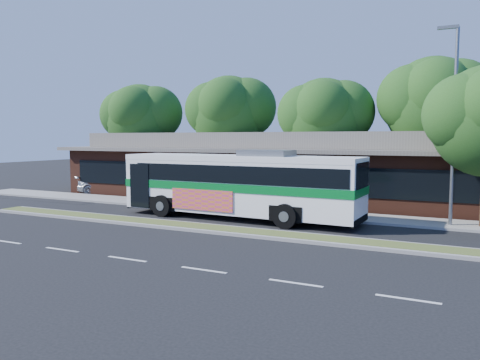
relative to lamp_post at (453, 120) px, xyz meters
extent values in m
plane|color=black|center=(-9.56, -6.00, -4.90)|extent=(120.00, 120.00, 0.00)
cube|color=#465D27|center=(-9.56, -5.40, -4.83)|extent=(26.00, 1.10, 0.15)
cube|color=gray|center=(-9.56, 0.40, -4.84)|extent=(44.00, 2.60, 0.12)
cube|color=black|center=(-27.56, 4.00, -4.90)|extent=(14.00, 12.00, 0.01)
cube|color=#53281A|center=(-9.56, 7.00, -3.30)|extent=(32.00, 10.00, 3.20)
cube|color=#6B635A|center=(-9.56, 7.00, -1.58)|extent=(33.20, 11.20, 0.24)
cube|color=#6B635A|center=(-9.56, 7.00, -0.95)|extent=(30.00, 8.00, 1.00)
cube|color=black|center=(-9.56, 1.97, -3.20)|extent=(30.00, 0.06, 1.60)
cylinder|color=slate|center=(0.04, 0.00, -0.40)|extent=(0.16, 0.16, 9.00)
cube|color=slate|center=(-0.36, 0.00, 4.10)|extent=(0.90, 0.18, 0.14)
cylinder|color=black|center=(-24.56, 9.00, -2.91)|extent=(0.44, 0.44, 3.99)
sphere|color=#204416|center=(-24.56, 9.00, 0.83)|extent=(5.80, 5.80, 5.80)
sphere|color=#204416|center=(-23.26, 9.43, 1.29)|extent=(4.52, 4.52, 4.52)
cylinder|color=black|center=(-16.56, 10.00, -2.80)|extent=(0.44, 0.44, 4.20)
sphere|color=#204416|center=(-16.56, 10.00, 1.10)|extent=(6.00, 6.00, 6.00)
sphere|color=#204416|center=(-15.21, 10.45, 1.58)|extent=(4.68, 4.68, 4.68)
cylinder|color=black|center=(-8.56, 9.00, -3.01)|extent=(0.44, 0.44, 3.78)
sphere|color=#204416|center=(-8.56, 9.00, 0.56)|extent=(5.60, 5.60, 5.60)
sphere|color=#204416|center=(-7.30, 9.42, 1.00)|extent=(4.37, 4.37, 4.37)
cylinder|color=black|center=(-1.56, 10.00, -2.70)|extent=(0.44, 0.44, 4.41)
sphere|color=#204416|center=(-1.56, 10.00, 1.37)|extent=(6.20, 6.20, 6.20)
sphere|color=#204416|center=(-0.17, 10.46, 1.86)|extent=(4.84, 4.84, 4.84)
cube|color=white|center=(-9.71, -2.20, -3.13)|extent=(12.47, 3.06, 2.85)
cube|color=black|center=(-9.40, -2.21, -2.56)|extent=(11.48, 3.07, 0.85)
cube|color=white|center=(-9.71, -2.20, -1.83)|extent=(12.49, 3.08, 0.27)
cube|color=#046B25|center=(-9.71, -2.20, -3.21)|extent=(12.54, 3.12, 0.39)
cube|color=black|center=(-15.92, -1.99, -2.79)|extent=(0.14, 2.32, 1.77)
cube|color=black|center=(-3.49, -2.41, -2.45)|extent=(0.14, 2.16, 1.14)
cube|color=#D13D6A|center=(-11.09, -3.51, -3.87)|extent=(3.51, 0.17, 1.03)
cube|color=slate|center=(-8.16, -2.25, -1.56)|extent=(2.53, 1.74, 0.31)
cylinder|color=black|center=(-13.57, -3.36, -4.34)|extent=(1.15, 0.41, 1.14)
cylinder|color=black|center=(-13.48, -0.77, -4.34)|extent=(1.15, 0.41, 1.14)
cylinder|color=black|center=(-6.65, -3.60, -4.34)|extent=(1.15, 0.41, 1.14)
cylinder|color=black|center=(-6.57, -1.01, -4.34)|extent=(1.15, 0.41, 1.14)
imported|color=#BABDC2|center=(-22.87, 3.23, -4.22)|extent=(5.09, 3.38, 1.37)
camera|label=1|loc=(0.68, -23.23, -0.83)|focal=35.00mm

